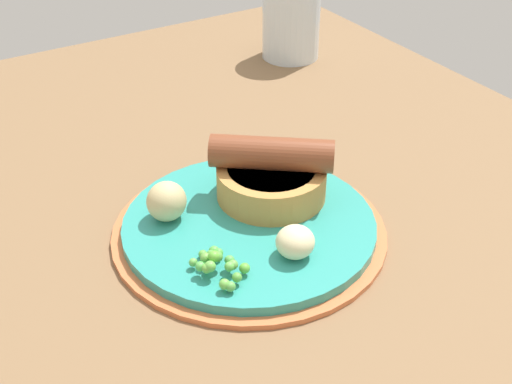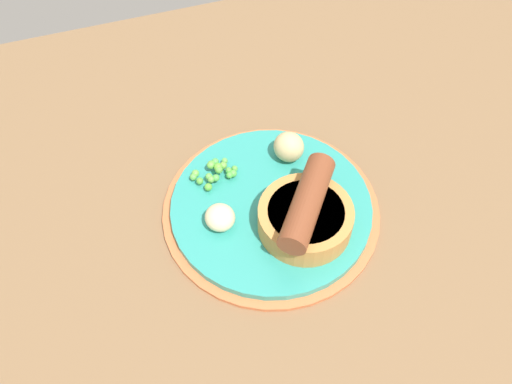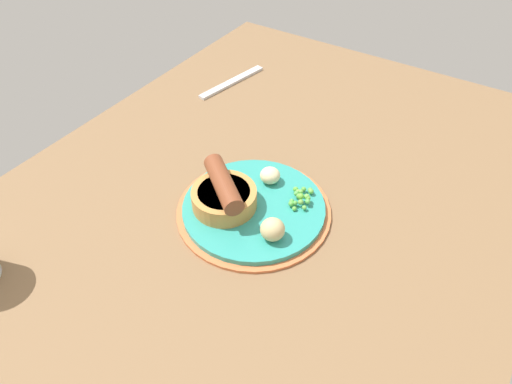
{
  "view_description": "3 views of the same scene",
  "coord_description": "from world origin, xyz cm",
  "px_view_note": "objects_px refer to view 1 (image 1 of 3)",
  "views": [
    {
      "loc": [
        -39.01,
        26.52,
        40.73
      ],
      "look_at": [
        6.28,
        -1.15,
        5.7
      ],
      "focal_mm": 50.0,
      "sensor_mm": 36.0,
      "label": 1
    },
    {
      "loc": [
        -8.54,
        -32.88,
        55.52
      ],
      "look_at": [
        2.95,
        1.91,
        5.83
      ],
      "focal_mm": 40.0,
      "sensor_mm": 36.0,
      "label": 2
    },
    {
      "loc": [
        46.1,
        28.01,
        54.3
      ],
      "look_at": [
        2.77,
        0.16,
        5.67
      ],
      "focal_mm": 32.0,
      "sensor_mm": 36.0,
      "label": 3
    }
  ],
  "objects_px": {
    "potato_chunk_1": "(297,241)",
    "dinner_plate": "(249,229)",
    "pea_pile": "(219,265)",
    "drinking_glass": "(291,20)",
    "sausage_pudding": "(271,175)",
    "potato_chunk_2": "(167,201)"
  },
  "relations": [
    {
      "from": "sausage_pudding",
      "to": "dinner_plate",
      "type": "bearing_deg",
      "value": 69.84
    },
    {
      "from": "sausage_pudding",
      "to": "pea_pile",
      "type": "relative_size",
      "value": 1.89
    },
    {
      "from": "potato_chunk_1",
      "to": "dinner_plate",
      "type": "bearing_deg",
      "value": 8.78
    },
    {
      "from": "sausage_pudding",
      "to": "potato_chunk_2",
      "type": "height_order",
      "value": "sausage_pudding"
    },
    {
      "from": "sausage_pudding",
      "to": "drinking_glass",
      "type": "relative_size",
      "value": 1.05
    },
    {
      "from": "dinner_plate",
      "to": "pea_pile",
      "type": "bearing_deg",
      "value": 130.43
    },
    {
      "from": "sausage_pudding",
      "to": "potato_chunk_1",
      "type": "xyz_separation_m",
      "value": [
        -0.08,
        0.03,
        -0.01
      ]
    },
    {
      "from": "drinking_glass",
      "to": "sausage_pudding",
      "type": "bearing_deg",
      "value": 143.46
    },
    {
      "from": "pea_pile",
      "to": "potato_chunk_2",
      "type": "height_order",
      "value": "potato_chunk_2"
    },
    {
      "from": "dinner_plate",
      "to": "potato_chunk_1",
      "type": "height_order",
      "value": "potato_chunk_1"
    },
    {
      "from": "drinking_glass",
      "to": "potato_chunk_1",
      "type": "bearing_deg",
      "value": 146.91
    },
    {
      "from": "sausage_pudding",
      "to": "potato_chunk_2",
      "type": "xyz_separation_m",
      "value": [
        0.02,
        0.1,
        -0.0
      ]
    },
    {
      "from": "dinner_plate",
      "to": "potato_chunk_2",
      "type": "bearing_deg",
      "value": 54.81
    },
    {
      "from": "pea_pile",
      "to": "potato_chunk_1",
      "type": "distance_m",
      "value": 0.07
    },
    {
      "from": "pea_pile",
      "to": "potato_chunk_1",
      "type": "relative_size",
      "value": 1.71
    },
    {
      "from": "sausage_pudding",
      "to": "pea_pile",
      "type": "height_order",
      "value": "sausage_pudding"
    },
    {
      "from": "potato_chunk_2",
      "to": "dinner_plate",
      "type": "bearing_deg",
      "value": -125.19
    },
    {
      "from": "pea_pile",
      "to": "potato_chunk_1",
      "type": "xyz_separation_m",
      "value": [
        -0.01,
        -0.07,
        0.0
      ]
    },
    {
      "from": "pea_pile",
      "to": "drinking_glass",
      "type": "height_order",
      "value": "drinking_glass"
    },
    {
      "from": "sausage_pudding",
      "to": "drinking_glass",
      "type": "xyz_separation_m",
      "value": [
        0.29,
        -0.22,
        0.01
      ]
    },
    {
      "from": "sausage_pudding",
      "to": "potato_chunk_2",
      "type": "distance_m",
      "value": 0.1
    },
    {
      "from": "potato_chunk_2",
      "to": "drinking_glass",
      "type": "bearing_deg",
      "value": -48.72
    }
  ]
}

